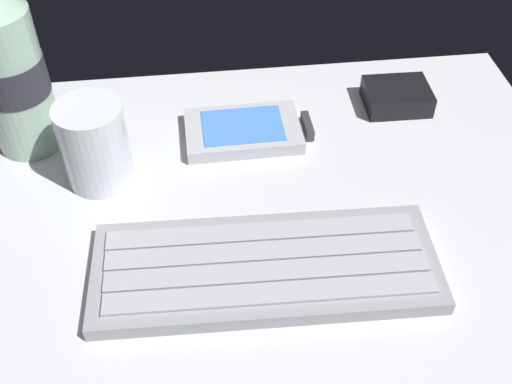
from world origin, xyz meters
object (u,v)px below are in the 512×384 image
Objects in this scene: handheld_device at (249,130)px; juice_cup at (95,147)px; charger_block at (397,96)px; water_bottle at (9,69)px; keyboard at (266,267)px.

juice_cup is at bearing -162.89° from handheld_device.
charger_block is at bearing 14.10° from juice_cup.
juice_cup is 11.14cm from water_bottle.
keyboard is at bearing -92.00° from handheld_device.
juice_cup reaches higher than handheld_device.
juice_cup is 33.06cm from charger_block.
juice_cup is at bearing -165.90° from charger_block.
water_bottle reaches higher than handheld_device.
juice_cup is (-15.08, -4.64, 3.18)cm from handheld_device.
charger_block is at bearing 51.06° from keyboard.
charger_block is (17.52, 21.68, 0.39)cm from keyboard.
juice_cup is (-14.44, 13.66, 3.10)cm from keyboard.
juice_cup reaches higher than charger_block.
water_bottle is at bearing 175.54° from handheld_device.
keyboard reaches higher than handheld_device.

